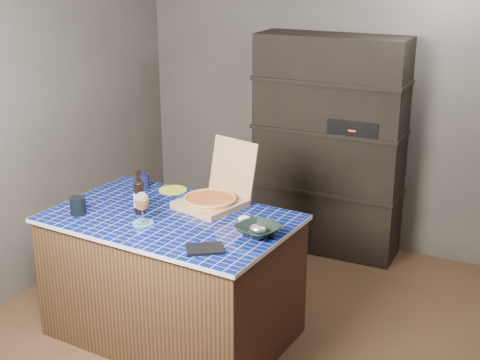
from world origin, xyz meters
The scene contains 14 objects.
room centered at (0.00, 0.00, 1.25)m, with size 3.50×3.50×3.50m.
shelving_unit centered at (0.00, 1.53, 0.90)m, with size 1.20×0.41×1.80m.
kitchen_island centered at (-0.45, -0.20, 0.42)m, with size 1.59×1.08×0.83m.
pizza_box centered at (-0.30, 0.08, 0.89)m, with size 0.48×0.53×0.41m.
mead_bottle centered at (-0.66, -0.22, 0.94)m, with size 0.08×0.08×0.28m.
teal_trivet centered at (-0.54, -0.37, 0.84)m, with size 0.13×0.13×0.01m, color teal.
wine_glass centered at (-0.54, -0.37, 0.97)m, with size 0.09×0.09×0.20m.
tumbler centered at (-1.00, -0.41, 0.89)m, with size 0.10×0.10×0.11m, color black.
dvd_case centered at (-0.02, -0.54, 0.84)m, with size 0.15×0.21×0.02m, color black.
bowl centered at (0.16, -0.22, 0.86)m, with size 0.25×0.25×0.06m, color black.
foil_contents centered at (0.16, -0.22, 0.87)m, with size 0.11×0.09×0.05m, color silver.
white_jar centered at (0.03, -0.13, 0.86)m, with size 0.07×0.07×0.06m, color silver.
navy_cup centered at (-0.89, 0.17, 0.89)m, with size 0.07×0.07×0.11m, color #0E0E33.
green_trivet centered at (-0.69, 0.22, 0.84)m, with size 0.20×0.20×0.01m, color #B2CC2B.
Camera 1 is at (1.65, -3.50, 2.42)m, focal length 50.00 mm.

